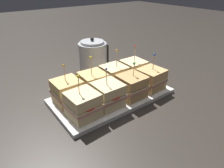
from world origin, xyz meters
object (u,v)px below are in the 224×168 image
sandwich_front_center_right (132,86)px  sandwich_front_far_left (83,105)px  sandwich_front_far_right (151,79)px  kettle_steel (93,57)px  serving_platter (112,96)px  sandwich_front_center_left (108,95)px  sandwich_back_far_right (133,70)px  sandwich_back_center_right (114,76)px  sandwich_back_far_left (67,91)px  sandwich_back_center_left (93,83)px

sandwich_front_center_right → sandwich_front_far_left: bearing=-179.8°
sandwich_front_center_right → sandwich_front_far_right: (0.12, 0.00, -0.00)m
kettle_steel → serving_platter: bearing=-105.8°
serving_platter → sandwich_front_center_right: bearing=-46.7°
sandwich_front_far_right → sandwich_front_center_right: bearing=-178.4°
serving_platter → sandwich_front_center_left: (-0.06, -0.06, 0.06)m
sandwich_front_far_left → sandwich_front_far_right: bearing=0.7°
sandwich_front_center_left → sandwich_back_far_right: bearing=26.1°
sandwich_front_center_right → kettle_steel: bearing=86.4°
serving_platter → sandwich_front_far_right: 0.20m
sandwich_front_far_right → kettle_steel: size_ratio=0.84×
sandwich_front_far_right → kettle_steel: bearing=106.4°
sandwich_front_far_left → sandwich_front_center_right: size_ratio=1.09×
sandwich_front_far_left → kettle_steel: size_ratio=0.85×
sandwich_front_far_right → sandwich_back_center_right: (-0.12, 0.12, 0.00)m
sandwich_back_center_right → sandwich_front_far_right: bearing=-45.2°
sandwich_front_center_right → sandwich_back_far_left: size_ratio=0.95×
sandwich_back_far_right → serving_platter: bearing=-161.5°
serving_platter → sandwich_front_far_left: sandwich_front_far_left is taller
kettle_steel → sandwich_back_far_left: bearing=-139.9°
sandwich_back_far_right → kettle_steel: size_ratio=0.89×
sandwich_front_center_left → sandwich_front_center_right: 0.12m
sandwich_back_center_right → sandwich_back_center_left: bearing=-176.9°
sandwich_front_far_left → sandwich_back_far_right: size_ratio=0.96×
serving_platter → kettle_steel: bearing=74.2°
sandwich_front_far_right → sandwich_back_far_left: sandwich_front_far_right is taller
sandwich_front_center_right → sandwich_back_far_right: 0.17m
sandwich_front_center_left → sandwich_front_far_right: bearing=-0.0°
sandwich_back_center_right → serving_platter: bearing=-133.0°
sandwich_front_center_left → sandwich_front_center_right: bearing=-1.6°
serving_platter → kettle_steel: kettle_steel is taller
sandwich_front_far_right → kettle_steel: (-0.10, 0.35, 0.02)m
sandwich_front_far_left → sandwich_back_center_right: 0.27m
sandwich_back_far_left → serving_platter: bearing=-18.9°
sandwich_back_far_left → kettle_steel: bearing=40.1°
sandwich_front_far_left → kettle_steel: kettle_steel is taller
sandwich_back_far_right → kettle_steel: 0.25m
sandwich_back_far_right → sandwich_front_center_right: bearing=-134.6°
sandwich_front_center_left → sandwich_front_center_right: size_ratio=1.07×
serving_platter → sandwich_front_far_right: bearing=-18.0°
sandwich_back_far_left → sandwich_back_center_left: 0.12m
kettle_steel → sandwich_back_center_left: bearing=-122.0°
sandwich_front_far_left → sandwich_front_center_right: 0.24m
serving_platter → sandwich_back_far_left: 0.20m
sandwich_back_center_left → serving_platter: bearing=-43.2°
sandwich_front_center_right → sandwich_front_center_left: bearing=178.4°
sandwich_back_far_right → sandwich_front_far_right: bearing=-89.0°
sandwich_front_far_left → sandwich_back_center_left: sandwich_back_center_left is taller
sandwich_front_center_right → sandwich_back_far_right: sandwich_back_far_right is taller
sandwich_front_center_right → sandwich_back_center_left: size_ratio=0.87×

